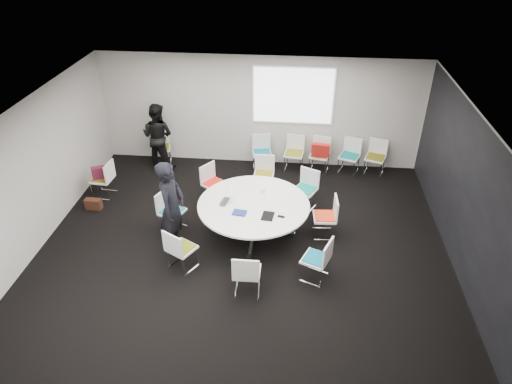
# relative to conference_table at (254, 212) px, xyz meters

# --- Properties ---
(room_shell) EXTENTS (8.08, 7.08, 2.88)m
(room_shell) POSITION_rel_conference_table_xyz_m (-0.06, -0.38, 0.86)
(room_shell) COLOR black
(room_shell) RESTS_ON ground
(conference_table) EXTENTS (2.23, 2.23, 0.73)m
(conference_table) POSITION_rel_conference_table_xyz_m (0.00, 0.00, 0.00)
(conference_table) COLOR silver
(conference_table) RESTS_ON ground
(projection_screen) EXTENTS (1.90, 0.03, 1.35)m
(projection_screen) POSITION_rel_conference_table_xyz_m (0.65, 3.08, 1.31)
(projection_screen) COLOR white
(projection_screen) RESTS_ON room_shell
(chair_ring_a) EXTENTS (0.48, 0.49, 0.88)m
(chair_ring_a) POSITION_rel_conference_table_xyz_m (1.44, 0.09, -0.27)
(chair_ring_a) COLOR silver
(chair_ring_a) RESTS_ON ground
(chair_ring_b) EXTENTS (0.61, 0.61, 0.88)m
(chair_ring_b) POSITION_rel_conference_table_xyz_m (1.03, 1.09, -0.27)
(chair_ring_b) COLOR silver
(chair_ring_b) RESTS_ON ground
(chair_ring_c) EXTENTS (0.47, 0.46, 0.88)m
(chair_ring_c) POSITION_rel_conference_table_xyz_m (0.07, 1.63, -0.27)
(chair_ring_c) COLOR silver
(chair_ring_c) RESTS_ON ground
(chair_ring_d) EXTENTS (0.63, 0.63, 0.88)m
(chair_ring_d) POSITION_rel_conference_table_xyz_m (-1.01, 1.14, -0.27)
(chair_ring_d) COLOR silver
(chair_ring_d) RESTS_ON ground
(chair_ring_e) EXTENTS (0.58, 0.59, 0.88)m
(chair_ring_e) POSITION_rel_conference_table_xyz_m (-1.69, -0.02, -0.27)
(chair_ring_e) COLOR silver
(chair_ring_e) RESTS_ON ground
(chair_ring_f) EXTENTS (0.62, 0.62, 0.88)m
(chair_ring_f) POSITION_rel_conference_table_xyz_m (-1.21, -1.17, -0.27)
(chair_ring_f) COLOR silver
(chair_ring_f) RESTS_ON ground
(chair_ring_g) EXTENTS (0.47, 0.45, 0.88)m
(chair_ring_g) POSITION_rel_conference_table_xyz_m (0.05, -1.68, -0.27)
(chair_ring_g) COLOR silver
(chair_ring_g) RESTS_ON ground
(chair_ring_h) EXTENTS (0.59, 0.60, 0.88)m
(chair_ring_h) POSITION_rel_conference_table_xyz_m (1.24, -1.22, -0.27)
(chair_ring_h) COLOR silver
(chair_ring_h) RESTS_ON ground
(chair_back_a) EXTENTS (0.53, 0.52, 0.88)m
(chair_back_a) POSITION_rel_conference_table_xyz_m (-0.07, 2.74, -0.27)
(chair_back_a) COLOR silver
(chair_back_a) RESTS_ON ground
(chair_back_b) EXTENTS (0.51, 0.50, 0.88)m
(chair_back_b) POSITION_rel_conference_table_xyz_m (0.74, 2.78, -0.27)
(chair_back_b) COLOR silver
(chair_back_b) RESTS_ON ground
(chair_back_c) EXTENTS (0.55, 0.54, 0.88)m
(chair_back_c) POSITION_rel_conference_table_xyz_m (1.38, 2.77, -0.27)
(chair_back_c) COLOR silver
(chair_back_c) RESTS_ON ground
(chair_back_d) EXTENTS (0.59, 0.59, 0.88)m
(chair_back_d) POSITION_rel_conference_table_xyz_m (2.12, 2.77, -0.27)
(chair_back_d) COLOR silver
(chair_back_d) RESTS_ON ground
(chair_back_e) EXTENTS (0.58, 0.57, 0.88)m
(chair_back_e) POSITION_rel_conference_table_xyz_m (2.75, 2.77, -0.27)
(chair_back_e) COLOR silver
(chair_back_e) RESTS_ON ground
(chair_spare_left) EXTENTS (0.48, 0.49, 0.88)m
(chair_spare_left) POSITION_rel_conference_table_xyz_m (-3.58, 1.10, -0.27)
(chair_spare_left) COLOR silver
(chair_spare_left) RESTS_ON ground
(chair_person_back) EXTENTS (0.55, 0.54, 0.88)m
(chair_person_back) POSITION_rel_conference_table_xyz_m (-2.69, 2.78, -0.27)
(chair_person_back) COLOR silver
(chair_person_back) RESTS_ON ground
(person_main) EXTENTS (0.54, 0.75, 1.91)m
(person_main) POSITION_rel_conference_table_xyz_m (-1.48, -0.61, 0.41)
(person_main) COLOR black
(person_main) RESTS_ON ground
(person_back) EXTENTS (0.96, 0.82, 1.70)m
(person_back) POSITION_rel_conference_table_xyz_m (-2.68, 2.62, 0.31)
(person_back) COLOR black
(person_back) RESTS_ON ground
(laptop) EXTENTS (0.26, 0.35, 0.03)m
(laptop) POSITION_rel_conference_table_xyz_m (-0.54, -0.01, 0.20)
(laptop) COLOR #333338
(laptop) RESTS_ON conference_table
(laptop_lid) EXTENTS (0.10, 0.29, 0.22)m
(laptop_lid) POSITION_rel_conference_table_xyz_m (-0.46, 0.10, 0.32)
(laptop_lid) COLOR silver
(laptop_lid) RESTS_ON conference_table
(notebook_black) EXTENTS (0.25, 0.32, 0.02)m
(notebook_black) POSITION_rel_conference_table_xyz_m (0.31, -0.40, 0.20)
(notebook_black) COLOR black
(notebook_black) RESTS_ON conference_table
(tablet_folio) EXTENTS (0.28, 0.23, 0.03)m
(tablet_folio) POSITION_rel_conference_table_xyz_m (-0.24, -0.35, 0.20)
(tablet_folio) COLOR navy
(tablet_folio) RESTS_ON conference_table
(papers_right) EXTENTS (0.35, 0.36, 0.00)m
(papers_right) POSITION_rel_conference_table_xyz_m (0.61, 0.31, 0.19)
(papers_right) COLOR white
(papers_right) RESTS_ON conference_table
(papers_front) EXTENTS (0.35, 0.29, 0.00)m
(papers_front) POSITION_rel_conference_table_xyz_m (0.67, -0.18, 0.19)
(papers_front) COLOR white
(papers_front) RESTS_ON conference_table
(cup) EXTENTS (0.08, 0.08, 0.09)m
(cup) POSITION_rel_conference_table_xyz_m (0.14, 0.43, 0.23)
(cup) COLOR white
(cup) RESTS_ON conference_table
(phone) EXTENTS (0.15, 0.11, 0.01)m
(phone) POSITION_rel_conference_table_xyz_m (0.57, -0.39, 0.19)
(phone) COLOR black
(phone) RESTS_ON conference_table
(maroon_bag) EXTENTS (0.42, 0.29, 0.28)m
(maroon_bag) POSITION_rel_conference_table_xyz_m (-3.59, 1.10, 0.08)
(maroon_bag) COLOR #54162B
(maroon_bag) RESTS_ON chair_spare_left
(brown_bag) EXTENTS (0.37, 0.17, 0.24)m
(brown_bag) POSITION_rel_conference_table_xyz_m (-3.64, 0.55, -0.42)
(brown_bag) COLOR #331A10
(brown_bag) RESTS_ON ground
(red_jacket) EXTENTS (0.46, 0.22, 0.36)m
(red_jacket) POSITION_rel_conference_table_xyz_m (1.38, 2.54, 0.16)
(red_jacket) COLOR #B01C15
(red_jacket) RESTS_ON chair_back_c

